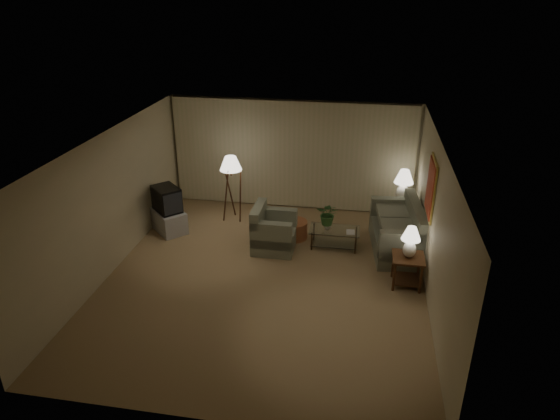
# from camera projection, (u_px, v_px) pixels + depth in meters

# --- Properties ---
(ground) EXTENTS (7.00, 7.00, 0.00)m
(ground) POSITION_uv_depth(u_px,v_px,m) (265.00, 278.00, 9.61)
(ground) COLOR #8F734F
(ground) RESTS_ON ground
(room_shell) EXTENTS (6.04, 7.02, 2.72)m
(room_shell) POSITION_uv_depth(u_px,v_px,m) (280.00, 166.00, 10.23)
(room_shell) COLOR #BDB391
(room_shell) RESTS_ON ground
(sofa) EXTENTS (2.04, 1.29, 0.82)m
(sofa) POSITION_uv_depth(u_px,v_px,m) (396.00, 232.00, 10.45)
(sofa) COLOR gray
(sofa) RESTS_ON ground
(armchair) EXTENTS (0.91, 0.86, 0.76)m
(armchair) POSITION_uv_depth(u_px,v_px,m) (274.00, 232.00, 10.51)
(armchair) COLOR gray
(armchair) RESTS_ON ground
(side_table_near) EXTENTS (0.58, 0.58, 0.60)m
(side_table_near) POSITION_uv_depth(u_px,v_px,m) (407.00, 265.00, 9.22)
(side_table_near) COLOR #3D1E10
(side_table_near) RESTS_ON ground
(side_table_far) EXTENTS (0.46, 0.39, 0.60)m
(side_table_far) POSITION_uv_depth(u_px,v_px,m) (401.00, 209.00, 11.56)
(side_table_far) COLOR #3D1E10
(side_table_far) RESTS_ON ground
(table_lamp_near) EXTENTS (0.35, 0.35, 0.61)m
(table_lamp_near) POSITION_uv_depth(u_px,v_px,m) (411.00, 240.00, 8.99)
(table_lamp_near) COLOR white
(table_lamp_near) RESTS_ON side_table_near
(table_lamp_far) EXTENTS (0.44, 0.44, 0.76)m
(table_lamp_far) POSITION_uv_depth(u_px,v_px,m) (404.00, 183.00, 11.28)
(table_lamp_far) COLOR white
(table_lamp_far) RESTS_ON side_table_far
(coffee_table) EXTENTS (1.06, 0.58, 0.41)m
(coffee_table) POSITION_uv_depth(u_px,v_px,m) (334.00, 235.00, 10.62)
(coffee_table) COLOR silver
(coffee_table) RESTS_ON ground
(tv_cabinet) EXTENTS (1.42, 1.42, 0.50)m
(tv_cabinet) POSITION_uv_depth(u_px,v_px,m) (169.00, 220.00, 11.33)
(tv_cabinet) COLOR #AFAFB1
(tv_cabinet) RESTS_ON ground
(crt_tv) EXTENTS (1.13, 1.13, 0.56)m
(crt_tv) POSITION_uv_depth(u_px,v_px,m) (167.00, 199.00, 11.11)
(crt_tv) COLOR black
(crt_tv) RESTS_ON tv_cabinet
(floor_lamp) EXTENTS (0.51, 0.51, 1.58)m
(floor_lamp) POSITION_uv_depth(u_px,v_px,m) (232.00, 187.00, 11.63)
(floor_lamp) COLOR #3D1E10
(floor_lamp) RESTS_ON ground
(ottoman) EXTENTS (0.78, 0.78, 0.39)m
(ottoman) POSITION_uv_depth(u_px,v_px,m) (294.00, 229.00, 11.04)
(ottoman) COLOR #A86639
(ottoman) RESTS_ON ground
(vase) EXTENTS (0.19, 0.19, 0.16)m
(vase) POSITION_uv_depth(u_px,v_px,m) (328.00, 225.00, 10.55)
(vase) COLOR white
(vase) RESTS_ON coffee_table
(flowers) EXTENTS (0.50, 0.45, 0.50)m
(flowers) POSITION_uv_depth(u_px,v_px,m) (328.00, 211.00, 10.41)
(flowers) COLOR #35672E
(flowers) RESTS_ON vase
(book) EXTENTS (0.19, 0.25, 0.02)m
(book) POSITION_uv_depth(u_px,v_px,m) (346.00, 232.00, 10.43)
(book) COLOR olive
(book) RESTS_ON coffee_table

